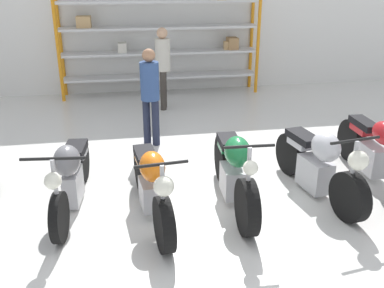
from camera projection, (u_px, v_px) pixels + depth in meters
The scene contains 10 objects.
ground_plane at pixel (197, 204), 5.66m from camera, with size 30.00×30.00×0.00m, color silver.
back_wall at pixel (154, 18), 10.37m from camera, with size 30.00×0.08×3.60m.
shelving_rack at pixel (162, 38), 10.24m from camera, with size 4.79×0.63×2.59m.
motorcycle_grey at pixel (71, 174), 5.44m from camera, with size 0.69×2.12×1.01m.
motorcycle_orange at pixel (152, 184), 5.21m from camera, with size 0.57×2.08×1.03m.
motorcycle_green at pixel (234, 171), 5.51m from camera, with size 0.58×2.08×1.10m.
motorcycle_silver at pixel (319, 164), 5.73m from camera, with size 0.67×2.02×1.06m.
motorcycle_red at pixel (376, 152), 6.19m from camera, with size 0.75×2.13×1.05m.
person_browsing at pixel (150, 90), 7.25m from camera, with size 0.45×0.45×1.68m.
person_near_rack at pixel (163, 62), 9.17m from camera, with size 0.37×0.37×1.77m.
Camera 1 is at (-0.90, -4.86, 2.87)m, focal length 40.00 mm.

